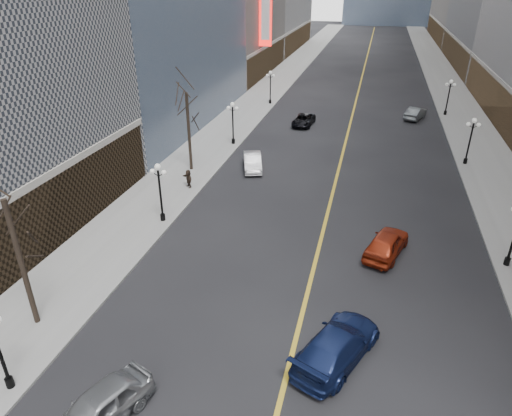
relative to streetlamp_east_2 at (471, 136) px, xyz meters
The scene contains 18 objects.
sidewalk_east 22.29m from the streetlamp_east_2, 84.29° to the left, with size 6.00×230.00×0.15m, color gray.
sidewalk_west 34.02m from the streetlamp_east_2, 139.55° to the left, with size 6.00×230.00×0.15m, color gray.
lane_line 34.23m from the streetlamp_east_2, 110.24° to the left, with size 0.25×200.00×0.02m, color gold.
streetlamp_east_2 is the anchor object (origin of this frame).
streetlamp_east_3 18.00m from the streetlamp_east_2, 90.00° to the left, with size 1.26×0.44×4.52m.
streetlamp_west_1 29.68m from the streetlamp_east_2, 142.67° to the right, with size 1.26×0.44×4.52m.
streetlamp_west_2 23.60m from the streetlamp_east_2, behind, with size 1.26×0.44×4.52m.
streetlamp_west_3 29.68m from the streetlamp_east_2, 142.67° to the left, with size 1.26×0.44×4.52m.
theatre_marquee 43.28m from the streetlamp_east_2, 130.86° to the left, with size 2.00×0.55×12.00m.
tree_west_near 39.39m from the streetlamp_east_2, 130.14° to the right, with size 3.60×3.60×7.92m.
tree_west_far 26.74m from the streetlamp_east_2, 162.45° to the right, with size 3.60×3.60×7.92m.
car_nb_near 39.33m from the streetlamp_east_2, 118.56° to the right, with size 1.94×4.81×1.64m, color #919498.
car_nb_mid 20.85m from the streetlamp_east_2, 162.49° to the right, with size 1.59×4.56×1.50m, color silver.
car_nb_far 19.67m from the streetlamp_east_2, 152.54° to the left, with size 2.20×4.76×1.32m, color black.
car_sb_near 30.21m from the streetlamp_east_2, 108.77° to the right, with size 2.38×5.86×1.70m, color #131F49.
car_sb_mid 19.98m from the streetlamp_east_2, 112.00° to the right, with size 1.96×4.87×1.66m, color maroon.
car_sb_far 16.01m from the streetlamp_east_2, 104.37° to the left, with size 1.62×4.65×1.53m, color #4F5557.
ped_west_far 26.84m from the streetlamp_east_2, 153.61° to the right, with size 1.47×0.42×1.58m, color black.
Camera 1 is at (2.43, 2.71, 16.53)m, focal length 32.00 mm.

